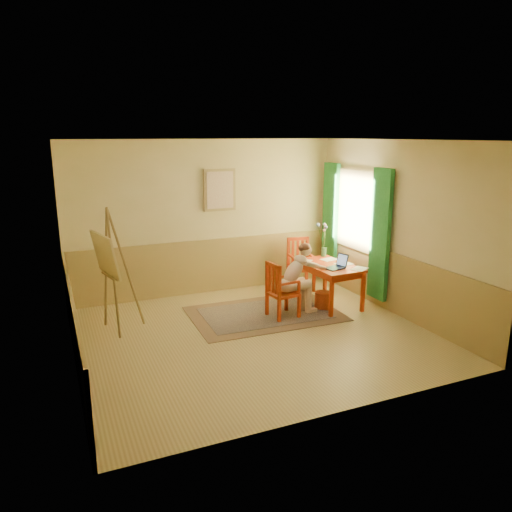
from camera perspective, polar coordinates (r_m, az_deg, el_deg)
name	(u,v)px	position (r m, az deg, el deg)	size (l,w,h in m)	color
room	(255,242)	(6.86, -0.10, 1.62)	(5.04, 4.54, 2.84)	tan
wainscot	(236,287)	(7.80, -2.41, -3.69)	(5.00, 4.50, 1.00)	tan
window	(354,222)	(8.98, 11.42, 3.94)	(0.12, 2.01, 2.20)	white
wall_portrait	(220,190)	(8.90, -4.26, 7.70)	(0.60, 0.05, 0.76)	tan
rug	(265,313)	(8.08, 1.04, -6.74)	(2.45, 1.67, 0.02)	#8C7251
table	(329,269)	(8.43, 8.49, -1.57)	(0.78, 1.23, 0.72)	red
chair_left	(281,290)	(7.79, 2.89, -4.02)	(0.47, 0.46, 0.93)	red
chair_back	(300,264)	(9.29, 5.18, -0.92)	(0.49, 0.51, 0.98)	red
figure	(297,276)	(7.92, 4.85, -2.34)	(0.89, 0.43, 1.18)	beige
laptop	(337,265)	(8.19, 9.46, -1.08)	(0.42, 0.31, 0.23)	#1E2338
papers	(334,263)	(8.49, 9.09, -0.83)	(0.96, 1.13, 0.00)	white
vase	(324,241)	(8.89, 7.91, 1.74)	(0.21, 0.31, 0.62)	#3F724C
wastebasket	(323,300)	(8.36, 7.81, -5.15)	(0.27, 0.27, 0.29)	#A6401D
easel	(108,259)	(7.39, -16.91, -0.39)	(0.70, 0.84, 1.88)	olive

